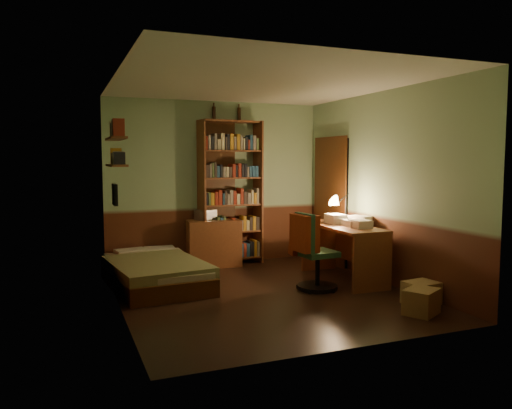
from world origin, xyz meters
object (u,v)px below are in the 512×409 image
object	(u,v)px
desk	(343,253)
mini_stereo	(205,215)
dresser	(214,243)
cardboard_box_b	(421,293)
desk_lamp	(346,202)
office_chair	(318,247)
cardboard_box_a	(421,302)
bed	(154,262)
bookshelf	(231,193)

from	to	relation	value
desk	mini_stereo	bearing A→B (deg)	133.33
dresser	cardboard_box_b	bearing A→B (deg)	-54.98
desk_lamp	office_chair	bearing A→B (deg)	-140.11
mini_stereo	dresser	bearing A→B (deg)	-69.40
cardboard_box_a	cardboard_box_b	bearing A→B (deg)	50.46
bed	mini_stereo	bearing A→B (deg)	38.71
desk	cardboard_box_b	size ratio (longest dim) A/B	3.88
bookshelf	cardboard_box_a	distance (m)	3.59
bed	bookshelf	bearing A→B (deg)	27.92
desk_lamp	dresser	bearing A→B (deg)	144.88
bed	cardboard_box_b	xyz separation A→B (m)	(2.72, -2.08, -0.16)
bookshelf	desk_lamp	size ratio (longest dim) A/B	3.89
office_chair	cardboard_box_a	size ratio (longest dim) A/B	3.00
desk_lamp	cardboard_box_b	distance (m)	1.89
dresser	cardboard_box_a	size ratio (longest dim) A/B	2.23
mini_stereo	desk	size ratio (longest dim) A/B	0.20
desk_lamp	cardboard_box_a	xyz separation A→B (m)	(-0.24, -1.96, -0.92)
mini_stereo	desk_lamp	bearing A→B (deg)	-55.19
dresser	desk_lamp	distance (m)	2.16
dresser	office_chair	distance (m)	2.04
cardboard_box_a	cardboard_box_b	size ratio (longest dim) A/B	1.00
mini_stereo	bookshelf	distance (m)	0.53
dresser	desk	distance (m)	2.08
desk	office_chair	world-z (taller)	office_chair
desk_lamp	office_chair	world-z (taller)	desk_lamp
dresser	mini_stereo	world-z (taller)	mini_stereo
cardboard_box_a	desk_lamp	bearing A→B (deg)	82.99
cardboard_box_a	cardboard_box_b	world-z (taller)	cardboard_box_a
dresser	desk_lamp	xyz separation A→B (m)	(1.63, -1.23, 0.70)
bookshelf	desk	xyz separation A→B (m)	(1.11, -1.61, -0.76)
cardboard_box_a	cardboard_box_b	distance (m)	0.41
bed	cardboard_box_b	bearing A→B (deg)	-41.95
dresser	mini_stereo	size ratio (longest dim) A/B	2.81
mini_stereo	cardboard_box_a	xyz separation A→B (m)	(1.48, -3.31, -0.67)
bookshelf	dresser	bearing A→B (deg)	-172.22
dresser	bookshelf	distance (m)	0.84
cardboard_box_a	dresser	bearing A→B (deg)	113.53
dresser	mini_stereo	bearing A→B (deg)	132.79
mini_stereo	desk_lamp	world-z (taller)	desk_lamp
desk	cardboard_box_b	xyz separation A→B (m)	(0.23, -1.35, -0.25)
bed	desk_lamp	world-z (taller)	desk_lamp
desk	desk_lamp	size ratio (longest dim) A/B	2.44
mini_stereo	office_chair	world-z (taller)	office_chair
desk	cardboard_box_b	distance (m)	1.39
bookshelf	cardboard_box_a	size ratio (longest dim) A/B	6.23
desk	desk_lamp	bearing A→B (deg)	55.03
desk	cardboard_box_a	bearing A→B (deg)	-90.31
dresser	office_chair	size ratio (longest dim) A/B	0.74
desk_lamp	mini_stereo	bearing A→B (deg)	143.79
bookshelf	desk_lamp	world-z (taller)	bookshelf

